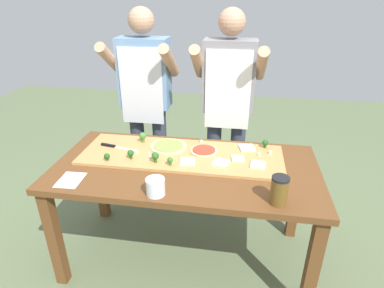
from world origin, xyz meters
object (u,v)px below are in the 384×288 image
object	(u,v)px
pizza_slice_far_left	(187,161)
broccoli_floret_back_right	(143,136)
cheese_crumble_e	(201,141)
cook_left	(146,95)
pizza_whole_pesto_green	(168,146)
cheese_crumble_f	(259,155)
sauce_jar	(279,190)
cheese_crumble_d	(271,153)
broccoli_floret_front_mid	(107,156)
pizza_slice_center	(238,159)
prep_table	(186,178)
chefs_knife	(114,146)
broccoli_floret_back_left	(155,156)
broccoli_floret_back_mid	(170,160)
cheese_crumble_b	(150,157)
cook_right	(228,99)
cheese_crumble_a	(149,153)
pizza_whole_tomato_red	(204,151)
recipe_note	(70,180)
pizza_slice_near_right	(258,165)
cheese_crumble_c	(137,153)
pizza_slice_far_right	(247,148)
flour_cup	(156,188)

from	to	relation	value
pizza_slice_far_left	broccoli_floret_back_right	distance (m)	0.44
cheese_crumble_e	cook_left	world-z (taller)	cook_left
pizza_whole_pesto_green	cheese_crumble_f	xyz separation A→B (m)	(0.63, -0.03, 0.00)
sauce_jar	pizza_whole_pesto_green	bearing A→B (deg)	143.76
broccoli_floret_back_right	cheese_crumble_d	size ratio (longest dim) A/B	3.74
broccoli_floret_front_mid	broccoli_floret_back_right	bearing A→B (deg)	63.81
pizza_slice_center	broccoli_floret_back_right	size ratio (longest dim) A/B	1.07
prep_table	chefs_knife	size ratio (longest dim) A/B	5.90
broccoli_floret_back_right	broccoli_floret_back_left	xyz separation A→B (m)	(0.17, -0.28, -0.00)
broccoli_floret_back_mid	prep_table	bearing A→B (deg)	25.46
cheese_crumble_b	broccoli_floret_back_right	bearing A→B (deg)	117.80
cook_right	pizza_slice_far_left	bearing A→B (deg)	-106.88
cheese_crumble_e	prep_table	bearing A→B (deg)	-100.78
cheese_crumble_b	cook_right	world-z (taller)	cook_right
pizza_slice_far_left	broccoli_floret_back_right	bearing A→B (deg)	146.32
chefs_knife	cheese_crumble_a	distance (m)	0.27
pizza_slice_center	broccoli_floret_front_mid	world-z (taller)	broccoli_floret_front_mid
pizza_slice_center	broccoli_floret_back_left	xyz separation A→B (m)	(-0.52, -0.12, 0.04)
pizza_whole_tomato_red	recipe_note	bearing A→B (deg)	-148.35
broccoli_floret_front_mid	cheese_crumble_d	distance (m)	1.08
pizza_slice_near_right	broccoli_floret_back_left	bearing A→B (deg)	-174.67
broccoli_floret_back_right	cook_left	world-z (taller)	cook_left
cheese_crumble_b	pizza_slice_center	bearing A→B (deg)	7.03
cheese_crumble_c	pizza_slice_far_right	bearing A→B (deg)	14.60
pizza_slice_far_right	pizza_slice_near_right	bearing A→B (deg)	-72.60
broccoli_floret_front_mid	cheese_crumble_f	world-z (taller)	broccoli_floret_front_mid
pizza_slice_far_left	cheese_crumble_a	distance (m)	0.29
pizza_slice_near_right	flour_cup	size ratio (longest dim) A/B	0.87
sauce_jar	recipe_note	world-z (taller)	sauce_jar
cheese_crumble_c	cheese_crumble_e	distance (m)	0.47
pizza_slice_far_left	broccoli_floret_back_right	size ratio (longest dim) A/B	1.29
pizza_slice_near_right	cook_right	bearing A→B (deg)	109.86
broccoli_floret_back_right	cheese_crumble_c	xyz separation A→B (m)	(0.02, -0.18, -0.04)
prep_table	sauce_jar	xyz separation A→B (m)	(0.55, -0.32, 0.18)
pizza_slice_far_left	cook_right	xyz separation A→B (m)	(0.21, 0.69, 0.21)
cheese_crumble_c	recipe_note	distance (m)	0.47
sauce_jar	pizza_slice_near_right	bearing A→B (deg)	104.92
pizza_slice_far_right	cook_left	size ratio (longest dim) A/B	0.06
pizza_whole_tomato_red	sauce_jar	bearing A→B (deg)	-47.29
cheese_crumble_f	broccoli_floret_back_left	bearing A→B (deg)	-163.51
chefs_knife	broccoli_floret_back_left	world-z (taller)	broccoli_floret_back_left
pizza_slice_far_right	sauce_jar	xyz separation A→B (m)	(0.17, -0.58, 0.06)
cheese_crumble_a	flour_cup	bearing A→B (deg)	-69.33
cook_left	cook_right	distance (m)	0.67
cheese_crumble_e	flour_cup	bearing A→B (deg)	-104.27
chefs_knife	flour_cup	distance (m)	0.64
broccoli_floret_back_right	broccoli_floret_back_mid	size ratio (longest dim) A/B	1.35
broccoli_floret_back_mid	cheese_crumble_c	world-z (taller)	broccoli_floret_back_mid
pizza_whole_tomato_red	pizza_slice_far_right	distance (m)	0.30
broccoli_floret_front_mid	cook_right	size ratio (longest dim) A/B	0.03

